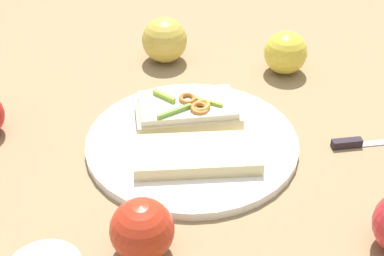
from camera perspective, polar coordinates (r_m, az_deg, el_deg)
The scene contains 8 objects.
ground_plane at distance 0.84m, azimuth 0.00°, elevation -1.83°, with size 2.00×2.00×0.00m, color #907451.
plate at distance 0.83m, azimuth 0.00°, elevation -1.48°, with size 0.32×0.32×0.01m, color white.
sandwich at distance 0.86m, azimuth -0.45°, elevation 1.74°, with size 0.18×0.16×0.04m.
bread_slice_side at distance 0.79m, azimuth 0.51°, elevation -2.74°, with size 0.18×0.08×0.02m, color beige.
apple_1 at distance 1.04m, azimuth -2.81°, elevation 8.93°, with size 0.08×0.08×0.08m, color gold.
apple_2 at distance 1.02m, azimuth 9.50°, elevation 7.57°, with size 0.08×0.08×0.08m, color gold.
apple_5 at distance 0.66m, azimuth -5.10°, elevation -10.27°, with size 0.08×0.08×0.08m, color red.
knife at distance 0.87m, azimuth 16.69°, elevation -1.45°, with size 0.11×0.07×0.01m.
Camera 1 is at (0.26, -0.61, 0.51)m, focal length 52.43 mm.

